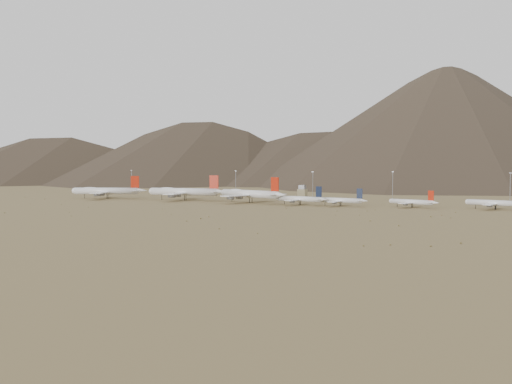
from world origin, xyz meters
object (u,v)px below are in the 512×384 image
at_px(narrowbody_b, 341,200).
at_px(widebody_centre, 184,192).
at_px(widebody_east, 250,194).
at_px(widebody_west, 106,191).
at_px(control_tower, 302,192).
at_px(narrowbody_a, 300,199).

bearing_deg(narrowbody_b, widebody_centre, -176.82).
bearing_deg(widebody_east, narrowbody_b, 14.29).
relative_size(widebody_centre, narrowbody_b, 1.78).
relative_size(widebody_west, widebody_centre, 0.90).
xyz_separation_m(widebody_centre, control_tower, (80.75, 87.67, -2.49)).
xyz_separation_m(widebody_west, control_tower, (159.68, 98.97, -2.08)).
bearing_deg(narrowbody_a, widebody_centre, -176.49).
xyz_separation_m(widebody_east, narrowbody_b, (81.23, -5.66, -3.00)).
relative_size(widebody_west, narrowbody_a, 1.48).
height_order(widebody_east, control_tower, widebody_east).
height_order(widebody_west, narrowbody_a, widebody_west).
bearing_deg(widebody_centre, narrowbody_b, -10.75).
bearing_deg(widebody_east, control_tower, 99.91).
bearing_deg(narrowbody_b, widebody_east, -177.38).
xyz_separation_m(narrowbody_b, control_tower, (-67.88, 96.54, 0.73)).
bearing_deg(widebody_east, narrowbody_a, 8.56).
bearing_deg(widebody_west, widebody_east, -18.16).
height_order(widebody_centre, narrowbody_a, widebody_centre).
relative_size(widebody_east, narrowbody_a, 1.55).
height_order(widebody_centre, control_tower, widebody_centre).
bearing_deg(control_tower, narrowbody_a, -70.47).
distance_m(widebody_west, narrowbody_a, 194.89).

